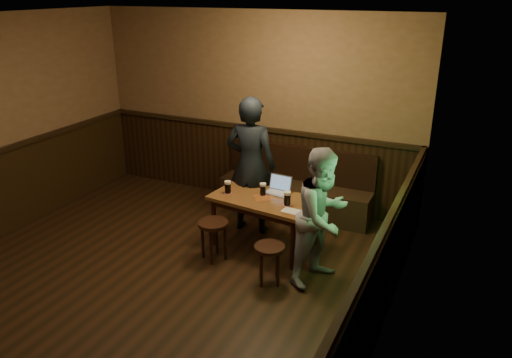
{
  "coord_description": "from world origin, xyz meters",
  "views": [
    {
      "loc": [
        3.07,
        -3.52,
        3.09
      ],
      "look_at": [
        0.73,
        1.5,
        0.94
      ],
      "focal_mm": 35.0,
      "sensor_mm": 36.0,
      "label": 1
    }
  ],
  "objects_px": {
    "stool_left": "(213,229)",
    "person_suit": "(251,165)",
    "pint_right": "(287,198)",
    "laptop": "(279,188)",
    "pint_left": "(228,187)",
    "pub_table": "(264,204)",
    "person_grey": "(323,217)",
    "bench": "(296,192)",
    "stool_right": "(269,253)",
    "pint_mid": "(263,189)"
  },
  "relations": [
    {
      "from": "laptop",
      "to": "person_suit",
      "type": "xyz_separation_m",
      "value": [
        -0.46,
        0.15,
        0.18
      ]
    },
    {
      "from": "laptop",
      "to": "person_grey",
      "type": "xyz_separation_m",
      "value": [
        0.78,
        -0.64,
        0.04
      ]
    },
    {
      "from": "pint_right",
      "to": "laptop",
      "type": "height_order",
      "value": "laptop"
    },
    {
      "from": "pint_left",
      "to": "pub_table",
      "type": "bearing_deg",
      "value": 8.94
    },
    {
      "from": "laptop",
      "to": "person_suit",
      "type": "bearing_deg",
      "value": 165.62
    },
    {
      "from": "laptop",
      "to": "pub_table",
      "type": "bearing_deg",
      "value": -110.47
    },
    {
      "from": "person_suit",
      "to": "pint_mid",
      "type": "bearing_deg",
      "value": 129.37
    },
    {
      "from": "bench",
      "to": "pub_table",
      "type": "xyz_separation_m",
      "value": [
        0.0,
        -1.15,
        0.28
      ]
    },
    {
      "from": "stool_right",
      "to": "laptop",
      "type": "relative_size",
      "value": 1.45
    },
    {
      "from": "stool_left",
      "to": "person_suit",
      "type": "relative_size",
      "value": 0.27
    },
    {
      "from": "stool_left",
      "to": "laptop",
      "type": "xyz_separation_m",
      "value": [
        0.52,
        0.75,
        0.34
      ]
    },
    {
      "from": "pub_table",
      "to": "pint_left",
      "type": "xyz_separation_m",
      "value": [
        -0.46,
        -0.07,
        0.17
      ]
    },
    {
      "from": "pint_mid",
      "to": "pint_right",
      "type": "height_order",
      "value": "pint_right"
    },
    {
      "from": "stool_left",
      "to": "bench",
      "type": "bearing_deg",
      "value": 76.09
    },
    {
      "from": "pint_mid",
      "to": "person_suit",
      "type": "relative_size",
      "value": 0.09
    },
    {
      "from": "stool_left",
      "to": "pint_left",
      "type": "relative_size",
      "value": 3.01
    },
    {
      "from": "stool_right",
      "to": "pint_left",
      "type": "distance_m",
      "value": 1.14
    },
    {
      "from": "pint_right",
      "to": "person_suit",
      "type": "relative_size",
      "value": 0.09
    },
    {
      "from": "pint_left",
      "to": "pint_right",
      "type": "relative_size",
      "value": 0.96
    },
    {
      "from": "stool_left",
      "to": "pint_left",
      "type": "distance_m",
      "value": 0.59
    },
    {
      "from": "pub_table",
      "to": "person_suit",
      "type": "relative_size",
      "value": 0.73
    },
    {
      "from": "pint_mid",
      "to": "laptop",
      "type": "xyz_separation_m",
      "value": [
        0.14,
        0.17,
        -0.02
      ]
    },
    {
      "from": "person_suit",
      "to": "pint_right",
      "type": "bearing_deg",
      "value": 140.53
    },
    {
      "from": "pint_right",
      "to": "person_suit",
      "type": "xyz_separation_m",
      "value": [
        -0.7,
        0.47,
        0.15
      ]
    },
    {
      "from": "stool_right",
      "to": "person_grey",
      "type": "xyz_separation_m",
      "value": [
        0.49,
        0.31,
        0.41
      ]
    },
    {
      "from": "stool_left",
      "to": "person_suit",
      "type": "distance_m",
      "value": 1.05
    },
    {
      "from": "stool_left",
      "to": "pint_right",
      "type": "height_order",
      "value": "pint_right"
    },
    {
      "from": "bench",
      "to": "pint_right",
      "type": "xyz_separation_m",
      "value": [
        0.34,
        -1.24,
        0.45
      ]
    },
    {
      "from": "pub_table",
      "to": "laptop",
      "type": "xyz_separation_m",
      "value": [
        0.1,
        0.22,
        0.14
      ]
    },
    {
      "from": "stool_left",
      "to": "stool_right",
      "type": "relative_size",
      "value": 1.08
    },
    {
      "from": "pint_left",
      "to": "pint_mid",
      "type": "bearing_deg",
      "value": 16.86
    },
    {
      "from": "pint_right",
      "to": "laptop",
      "type": "bearing_deg",
      "value": 127.29
    },
    {
      "from": "stool_right",
      "to": "pint_mid",
      "type": "height_order",
      "value": "pint_mid"
    },
    {
      "from": "pub_table",
      "to": "stool_left",
      "type": "height_order",
      "value": "pub_table"
    },
    {
      "from": "bench",
      "to": "stool_right",
      "type": "xyz_separation_m",
      "value": [
        0.39,
        -1.87,
        0.05
      ]
    },
    {
      "from": "stool_right",
      "to": "pint_mid",
      "type": "xyz_separation_m",
      "value": [
        -0.43,
        0.78,
        0.39
      ]
    },
    {
      "from": "bench",
      "to": "pint_mid",
      "type": "height_order",
      "value": "bench"
    },
    {
      "from": "stool_right",
      "to": "person_grey",
      "type": "bearing_deg",
      "value": 32.35
    },
    {
      "from": "pub_table",
      "to": "pint_mid",
      "type": "bearing_deg",
      "value": 130.02
    },
    {
      "from": "stool_left",
      "to": "laptop",
      "type": "distance_m",
      "value": 0.98
    },
    {
      "from": "pub_table",
      "to": "pint_mid",
      "type": "relative_size",
      "value": 8.4
    },
    {
      "from": "bench",
      "to": "stool_left",
      "type": "distance_m",
      "value": 1.73
    },
    {
      "from": "pint_right",
      "to": "person_suit",
      "type": "bearing_deg",
      "value": 145.95
    },
    {
      "from": "stool_right",
      "to": "pint_left",
      "type": "bearing_deg",
      "value": 142.6
    },
    {
      "from": "stool_left",
      "to": "stool_right",
      "type": "height_order",
      "value": "stool_left"
    },
    {
      "from": "bench",
      "to": "pub_table",
      "type": "bearing_deg",
      "value": -90.0
    },
    {
      "from": "pint_left",
      "to": "pint_mid",
      "type": "relative_size",
      "value": 1.03
    },
    {
      "from": "pint_mid",
      "to": "bench",
      "type": "bearing_deg",
      "value": 88.08
    },
    {
      "from": "pint_mid",
      "to": "person_grey",
      "type": "height_order",
      "value": "person_grey"
    },
    {
      "from": "stool_right",
      "to": "person_suit",
      "type": "xyz_separation_m",
      "value": [
        -0.75,
        1.1,
        0.55
      ]
    }
  ]
}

